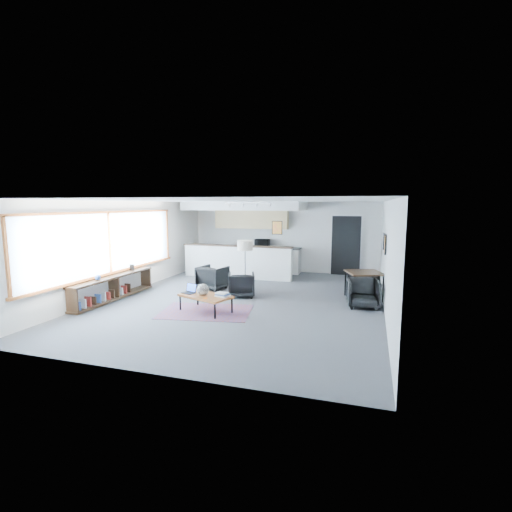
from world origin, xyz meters
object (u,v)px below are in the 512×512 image
(floor_lamp, at_px, (245,247))
(armchair_left, at_px, (213,276))
(coffee_table, at_px, (206,296))
(ceramic_pot, at_px, (203,290))
(armchair_right, at_px, (241,283))
(laptop, at_px, (190,290))
(book_stack, at_px, (222,295))
(microwave, at_px, (262,242))
(dining_table, at_px, (364,274))
(dining_chair_near, at_px, (363,294))
(dining_chair_far, at_px, (364,284))

(floor_lamp, bearing_deg, armchair_left, 171.93)
(coffee_table, xyz_separation_m, ceramic_pot, (-0.04, -0.05, 0.17))
(coffee_table, bearing_deg, armchair_right, 99.81)
(ceramic_pot, bearing_deg, armchair_left, 108.53)
(laptop, height_order, book_stack, laptop)
(laptop, xyz_separation_m, microwave, (0.24, 5.36, 0.64))
(armchair_right, height_order, dining_table, dining_table)
(microwave, bearing_deg, dining_chair_near, -49.89)
(book_stack, distance_m, dining_table, 3.89)
(microwave, bearing_deg, coffee_table, -91.01)
(armchair_left, height_order, armchair_right, armchair_left)
(coffee_table, distance_m, dining_chair_far, 4.53)
(laptop, distance_m, armchair_right, 1.73)
(armchair_right, bearing_deg, coffee_table, 60.01)
(floor_lamp, bearing_deg, coffee_table, -97.55)
(book_stack, relative_size, armchair_right, 0.49)
(coffee_table, distance_m, book_stack, 0.43)
(coffee_table, bearing_deg, book_stack, 20.61)
(laptop, bearing_deg, microwave, 105.90)
(coffee_table, height_order, dining_chair_near, dining_chair_near)
(ceramic_pot, height_order, armchair_right, armchair_right)
(floor_lamp, height_order, dining_chair_near, floor_lamp)
(book_stack, bearing_deg, ceramic_pot, -173.32)
(ceramic_pot, height_order, dining_chair_far, ceramic_pot)
(ceramic_pot, distance_m, armchair_left, 2.40)
(ceramic_pot, relative_size, dining_table, 0.25)
(dining_table, bearing_deg, dining_chair_near, -90.00)
(coffee_table, relative_size, dining_chair_far, 2.28)
(armchair_right, distance_m, floor_lamp, 1.04)
(armchair_right, distance_m, dining_table, 3.30)
(book_stack, bearing_deg, floor_lamp, 94.16)
(armchair_right, bearing_deg, floor_lamp, -104.94)
(laptop, relative_size, ceramic_pot, 1.32)
(dining_chair_far, bearing_deg, armchair_left, 25.51)
(ceramic_pot, bearing_deg, floor_lamp, 81.60)
(laptop, distance_m, dining_chair_near, 4.21)
(ceramic_pot, height_order, floor_lamp, floor_lamp)
(book_stack, bearing_deg, dining_chair_near, 26.17)
(floor_lamp, xyz_separation_m, dining_chair_near, (3.24, -0.54, -0.99))
(laptop, relative_size, dining_chair_near, 0.57)
(dining_chair_far, bearing_deg, coffee_table, 56.15)
(ceramic_pot, distance_m, book_stack, 0.48)
(laptop, distance_m, dining_chair_far, 4.84)
(ceramic_pot, height_order, dining_table, dining_table)
(coffee_table, bearing_deg, ceramic_pot, -106.48)
(armchair_right, xyz_separation_m, dining_chair_near, (3.20, -0.13, -0.03))
(coffee_table, relative_size, microwave, 2.62)
(dining_chair_near, relative_size, dining_chair_far, 1.06)
(coffee_table, relative_size, armchair_left, 1.79)
(coffee_table, relative_size, floor_lamp, 0.92)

